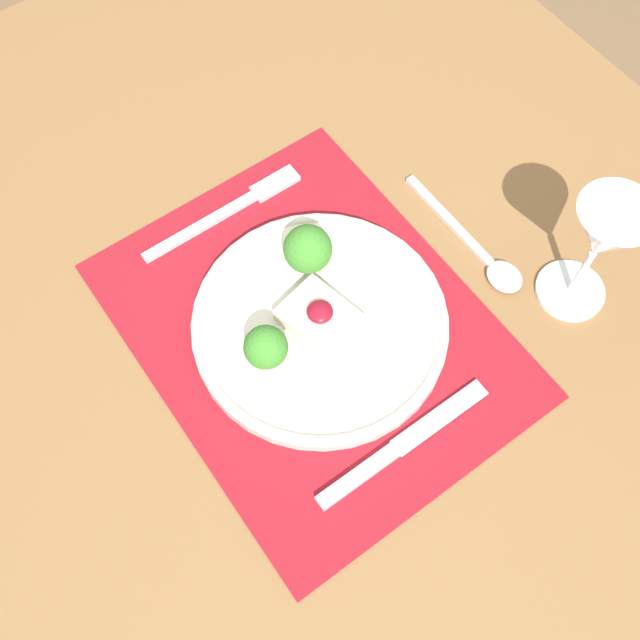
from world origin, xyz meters
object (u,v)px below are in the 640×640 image
at_px(spoon, 486,258).
at_px(wine_glass_near, 603,238).
at_px(knife, 392,452).
at_px(dinner_plate, 317,320).
at_px(fork, 234,207).

distance_m(spoon, wine_glass_near, 0.15).
bearing_deg(knife, dinner_plate, 172.59).
bearing_deg(fork, dinner_plate, -3.08).
height_order(dinner_plate, spoon, dinner_plate).
xyz_separation_m(fork, knife, (0.35, -0.03, 0.00)).
relative_size(dinner_plate, wine_glass_near, 1.76).
distance_m(dinner_plate, wine_glass_near, 0.31).
height_order(dinner_plate, knife, dinner_plate).
height_order(spoon, wine_glass_near, wine_glass_near).
bearing_deg(dinner_plate, spoon, 78.10).
distance_m(knife, wine_glass_near, 0.30).
height_order(fork, knife, knife).
height_order(fork, wine_glass_near, wine_glass_near).
xyz_separation_m(fork, spoon, (0.23, 0.20, -0.00)).
bearing_deg(wine_glass_near, knife, -83.74).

